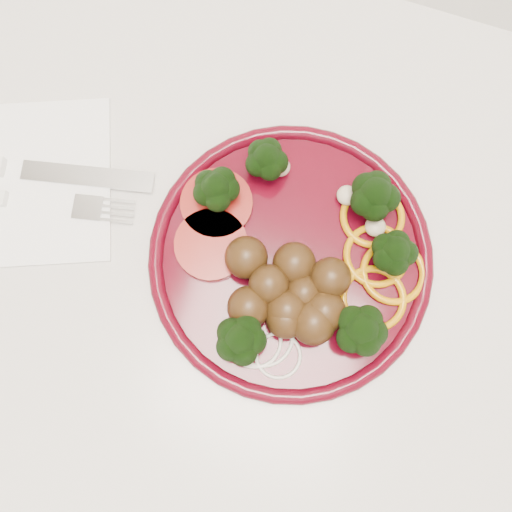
% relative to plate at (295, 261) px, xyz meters
% --- Properties ---
extents(counter, '(2.40, 0.60, 0.90)m').
position_rel_plate_xyz_m(counter, '(0.16, 0.00, -0.47)').
color(counter, silver).
rests_on(counter, ground).
extents(plate, '(0.26, 0.26, 0.06)m').
position_rel_plate_xyz_m(plate, '(0.00, 0.00, 0.00)').
color(plate, '#450410').
rests_on(plate, counter).
extents(napkin, '(0.21, 0.21, 0.00)m').
position_rel_plate_xyz_m(napkin, '(-0.27, -0.01, -0.02)').
color(napkin, white).
rests_on(napkin, counter).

